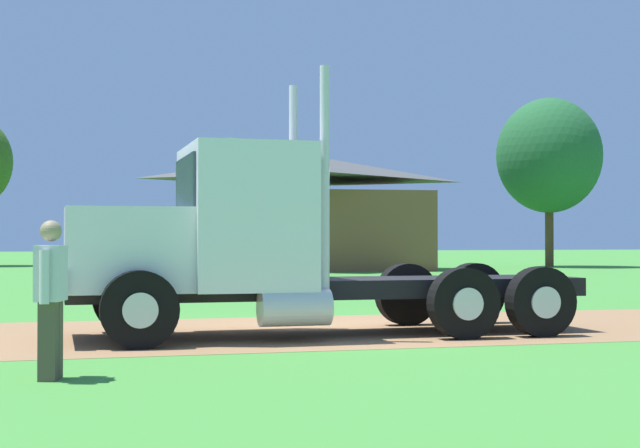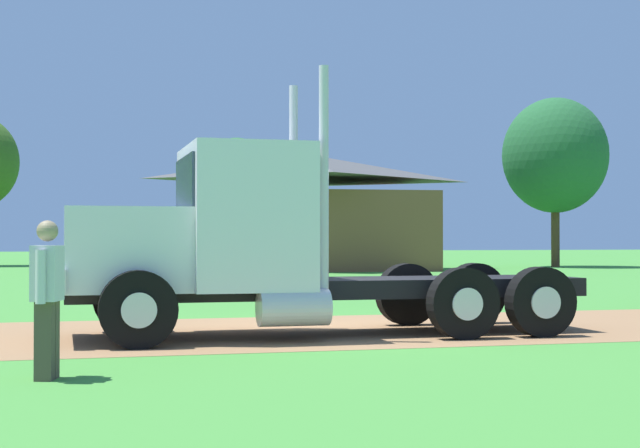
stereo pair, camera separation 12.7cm
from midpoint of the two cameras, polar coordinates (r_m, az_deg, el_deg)
The scene contains 7 objects.
ground_plane at distance 15.44m, azimuth 1.44°, elevation -6.33°, with size 200.00×200.00×0.00m, color #448D36.
dirt_track at distance 15.44m, azimuth 1.44°, elevation -6.32°, with size 120.00×5.47×0.01m, color #976E48.
truck_foreground_white at distance 14.34m, azimuth -4.10°, elevation -1.44°, with size 8.02×2.77×3.95m.
visitor_by_barrel at distance 10.37m, azimuth -15.61°, elevation -4.05°, with size 0.35×0.59×1.66m.
shed_building at distance 45.69m, azimuth -0.58°, elevation 0.60°, with size 11.84×9.02×5.50m.
tree_right at distance 47.67m, azimuth -4.95°, elevation 2.50°, with size 3.96×3.96×6.48m.
tree_far_right at distance 51.53m, azimuth 13.89°, elevation 3.98°, with size 5.47×5.47×8.84m.
Camera 2 is at (-4.17, -14.79, 1.46)m, focal length 53.72 mm.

